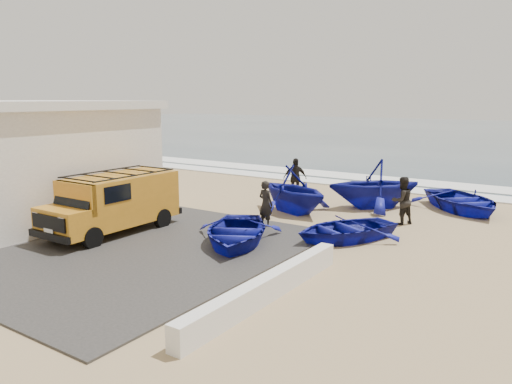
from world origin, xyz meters
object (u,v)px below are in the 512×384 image
Objects in this scene: fisherman_middle at (402,201)px; fisherman_back at (295,178)px; boat_near_left at (236,232)px; boat_near_right at (345,229)px; parapet at (267,288)px; boat_mid_left at (293,189)px; boat_far_right at (462,200)px; fisherman_front at (266,204)px; van at (115,201)px; boat_far_left at (374,184)px.

fisherman_back is at bearing -76.75° from fisherman_middle.
boat_near_right is (2.55, 2.31, -0.03)m from boat_near_left.
boat_near_left is at bearing -109.05° from boat_near_right.
parapet is 3.36× the size of fisherman_back.
boat_mid_left is 0.84× the size of boat_far_right.
fisherman_front reaches higher than boat_near_right.
fisherman_middle is at bearing -131.18° from fisherman_front.
boat_far_right reaches higher than boat_near_right.
fisherman_back is (-2.11, 7.35, 0.50)m from boat_near_left.
boat_mid_left is at bearing 171.96° from boat_near_right.
fisherman_middle is at bearing -60.88° from boat_mid_left.
boat_near_left is 9.90m from boat_far_right.
boat_mid_left is 2.16× the size of fisherman_front.
fisherman_middle is at bearing 40.30° from van.
van is 1.22× the size of boat_near_left.
van is at bearing -77.25° from boat_far_left.
parapet is at bearing -73.37° from boat_near_left.
boat_far_left is (1.57, 7.34, 0.60)m from boat_near_left.
fisherman_front is 0.96× the size of fisherman_middle.
boat_far_left reaches higher than boat_near_left.
fisherman_back is at bearing 77.10° from boat_near_left.
van is 1.12× the size of boat_far_right.
van reaches higher than boat_far_right.
parapet is 1.29× the size of van.
boat_near_left is 3.44m from boat_near_right.
parapet is at bearing -35.06° from boat_far_left.
boat_mid_left is 6.73m from boat_far_right.
boat_far_right is at bearing 82.29° from parapet.
boat_far_left is (-1.53, 10.39, 0.72)m from parapet.
fisherman_back reaches higher than boat_far_right.
fisherman_back reaches higher than parapet.
boat_far_left is 2.23× the size of fisherman_middle.
van is 9.87m from fisherman_middle.
fisherman_back reaches higher than boat_near_right.
boat_far_right is 2.56× the size of fisherman_front.
fisherman_back is (-1.72, 5.06, 0.08)m from fisherman_front.
boat_near_right is 0.99× the size of boat_mid_left.
fisherman_middle reaches higher than boat_far_right.
fisherman_front is at bearing -64.61° from boat_far_left.
van is 4.31m from boat_near_left.
fisherman_back is (-6.80, -1.37, 0.46)m from boat_far_right.
boat_far_right is at bearing 100.29° from boat_near_right.
fisherman_middle reaches higher than boat_near_right.
boat_far_left reaches higher than fisherman_front.
fisherman_back is (-1.39, 2.59, -0.03)m from boat_mid_left.
boat_mid_left is 0.93× the size of boat_far_left.
boat_near_right is at bearing -32.42° from boat_far_left.
van is 2.62× the size of fisherman_back.
boat_near_right is at bearing -169.49° from fisherman_front.
parapet is 1.57× the size of boat_near_left.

